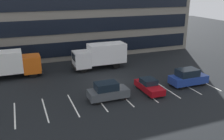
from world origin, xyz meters
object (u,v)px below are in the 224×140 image
(suv_charcoal, at_px, (108,91))
(sedan_maroon, at_px, (149,86))
(box_truck_orange, at_px, (9,63))
(suv_navy, at_px, (188,77))
(box_truck_white, at_px, (100,55))

(suv_charcoal, xyz_separation_m, sedan_maroon, (5.12, 0.22, -0.22))
(box_truck_orange, distance_m, suv_navy, 22.85)
(suv_navy, bearing_deg, sedan_maroon, -179.42)
(suv_navy, height_order, sedan_maroon, suv_navy)
(box_truck_orange, xyz_separation_m, suv_charcoal, (9.68, -10.91, -1.09))
(box_truck_orange, bearing_deg, suv_navy, -27.77)
(box_truck_white, xyz_separation_m, sedan_maroon, (2.36, -10.28, -1.33))
(box_truck_orange, bearing_deg, suv_charcoal, -48.41)
(box_truck_white, height_order, sedan_maroon, box_truck_white)
(box_truck_orange, relative_size, box_truck_white, 0.99)
(box_truck_white, height_order, suv_charcoal, box_truck_white)
(box_truck_white, relative_size, sedan_maroon, 1.85)
(sedan_maroon, bearing_deg, box_truck_white, 102.93)
(box_truck_orange, xyz_separation_m, box_truck_white, (12.44, -0.41, 0.01))
(box_truck_white, bearing_deg, sedan_maroon, -77.07)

